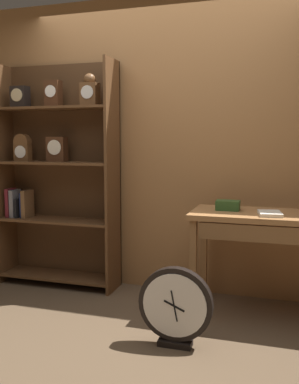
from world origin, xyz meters
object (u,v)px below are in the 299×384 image
open_repair_manual (270,214)px  round_clock_large (175,306)px  toolbox_small (228,205)px  bookshelf (56,172)px  workbench (280,228)px

open_repair_manual → round_clock_large: 0.98m
toolbox_small → open_repair_manual: size_ratio=0.83×
bookshelf → open_repair_manual: bearing=-9.0°
workbench → round_clock_large: workbench is taller
bookshelf → toolbox_small: size_ratio=11.25×
workbench → toolbox_small: size_ratio=7.32×
toolbox_small → open_repair_manual: (0.32, -0.14, -0.03)m
workbench → open_repair_manual: 0.16m
bookshelf → workbench: bearing=-6.6°
bookshelf → workbench: (2.01, -0.23, -0.35)m
round_clock_large → bookshelf: bearing=146.7°
open_repair_manual → round_clock_large: open_repair_manual is taller
toolbox_small → workbench: bearing=-9.2°
toolbox_small → round_clock_large: bearing=-108.1°
toolbox_small → round_clock_large: 0.96m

